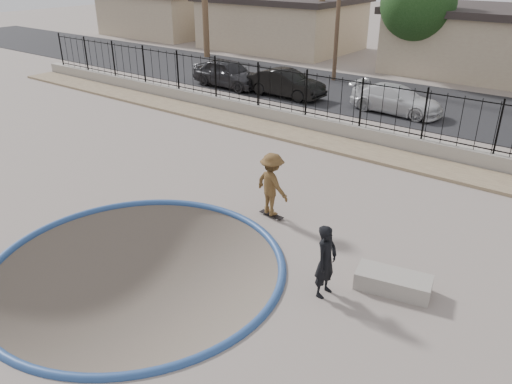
{
  "coord_description": "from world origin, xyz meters",
  "views": [
    {
      "loc": [
        8.21,
        -7.13,
        6.65
      ],
      "look_at": [
        1.23,
        2.0,
        1.2
      ],
      "focal_mm": 35.0,
      "sensor_mm": 36.0,
      "label": 1
    }
  ],
  "objects": [
    {
      "name": "house_west_far",
      "position": [
        -28.0,
        26.5,
        1.97
      ],
      "size": [
        10.6,
        8.6,
        3.9
      ],
      "color": "tan",
      "rests_on": "ground"
    },
    {
      "name": "concrete_ledge",
      "position": [
        5.13,
        1.84,
        0.2
      ],
      "size": [
        1.71,
        1.03,
        0.4
      ],
      "primitive_type": "cube",
      "rotation": [
        0.0,
        0.0,
        0.22
      ],
      "color": "gray",
      "rests_on": "ground"
    },
    {
      "name": "street_tree_left",
      "position": [
        -3.0,
        23.0,
        4.19
      ],
      "size": [
        4.32,
        4.32,
        6.36
      ],
      "color": "#473323",
      "rests_on": "ground"
    },
    {
      "name": "videographer",
      "position": [
        4.0,
        0.81,
        0.83
      ],
      "size": [
        0.4,
        0.61,
        1.66
      ],
      "primitive_type": "imported",
      "rotation": [
        0.0,
        0.0,
        1.56
      ],
      "color": "black",
      "rests_on": "ground"
    },
    {
      "name": "fence",
      "position": [
        0.0,
        10.3,
        1.5
      ],
      "size": [
        40.0,
        0.04,
        1.8
      ],
      "color": "black",
      "rests_on": "retaining_wall"
    },
    {
      "name": "rock_strip",
      "position": [
        0.0,
        9.2,
        0.06
      ],
      "size": [
        42.0,
        1.6,
        0.11
      ],
      "primitive_type": "cube",
      "color": "tan",
      "rests_on": "ground"
    },
    {
      "name": "car_a",
      "position": [
        -9.82,
        13.96,
        0.78
      ],
      "size": [
        4.45,
        1.95,
        1.49
      ],
      "primitive_type": "imported",
      "rotation": [
        0.0,
        0.0,
        1.53
      ],
      "color": "black",
      "rests_on": "street"
    },
    {
      "name": "skateboard",
      "position": [
        1.02,
        3.0,
        0.05
      ],
      "size": [
        0.78,
        0.25,
        0.07
      ],
      "rotation": [
        0.0,
        0.0,
        -0.08
      ],
      "color": "black",
      "rests_on": "ground"
    },
    {
      "name": "house_west",
      "position": [
        -15.0,
        26.5,
        1.97
      ],
      "size": [
        11.6,
        8.6,
        3.9
      ],
      "color": "tan",
      "rests_on": "ground"
    },
    {
      "name": "car_b",
      "position": [
        -6.08,
        14.11,
        0.72
      ],
      "size": [
        4.13,
        1.44,
        1.36
      ],
      "primitive_type": "imported",
      "rotation": [
        0.0,
        0.0,
        1.57
      ],
      "color": "black",
      "rests_on": "street"
    },
    {
      "name": "retaining_wall",
      "position": [
        0.0,
        10.3,
        0.3
      ],
      "size": [
        42.0,
        0.45,
        0.6
      ],
      "primitive_type": "cube",
      "color": "gray",
      "rests_on": "ground"
    },
    {
      "name": "house_center",
      "position": [
        0.0,
        26.5,
        1.97
      ],
      "size": [
        10.6,
        8.6,
        3.9
      ],
      "color": "tan",
      "rests_on": "ground"
    },
    {
      "name": "ground",
      "position": [
        0.0,
        12.0,
        -1.1
      ],
      "size": [
        120.0,
        120.0,
        2.2
      ],
      "primitive_type": "cube",
      "color": "gray",
      "rests_on": "ground"
    },
    {
      "name": "skater",
      "position": [
        1.02,
        3.0,
        0.9
      ],
      "size": [
        1.28,
        0.92,
        1.79
      ],
      "primitive_type": "imported",
      "rotation": [
        0.0,
        0.0,
        2.9
      ],
      "color": "brown",
      "rests_on": "ground"
    },
    {
      "name": "street",
      "position": [
        0.0,
        17.0,
        0.02
      ],
      "size": [
        90.0,
        8.0,
        0.04
      ],
      "primitive_type": "cube",
      "color": "black",
      "rests_on": "ground"
    },
    {
      "name": "bowl_pit",
      "position": [
        0.0,
        -1.0,
        0.0
      ],
      "size": [
        6.84,
        6.84,
        1.8
      ],
      "primitive_type": null,
      "color": "#4F443D",
      "rests_on": "ground"
    },
    {
      "name": "coping_ring",
      "position": [
        0.0,
        -1.0,
        0.0
      ],
      "size": [
        7.04,
        7.04,
        0.2
      ],
      "primitive_type": "torus",
      "color": "navy",
      "rests_on": "ground"
    },
    {
      "name": "car_c",
      "position": [
        -0.37,
        14.79,
        0.66
      ],
      "size": [
        4.38,
        1.96,
        1.25
      ],
      "primitive_type": "imported",
      "rotation": [
        0.0,
        0.0,
        1.52
      ],
      "color": "silver",
      "rests_on": "street"
    }
  ]
}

